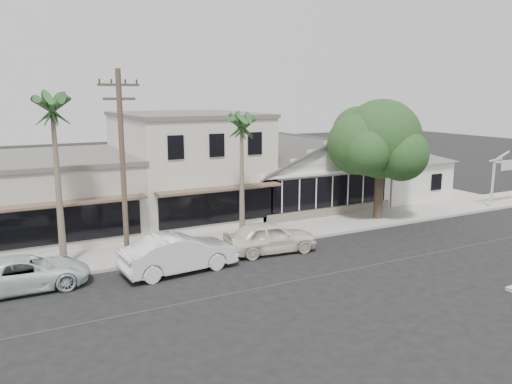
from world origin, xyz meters
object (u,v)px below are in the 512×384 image
utility_pole (123,165)px  car_1 (179,253)px  car_0 (270,237)px  shade_tree (378,141)px  car_2 (25,273)px

utility_pole → car_1: 4.70m
car_0 → car_1: (-5.00, -0.50, 0.05)m
shade_tree → car_2: bearing=-173.3°
utility_pole → shade_tree: utility_pole is taller
utility_pole → car_2: utility_pole is taller
car_0 → shade_tree: size_ratio=0.62×
car_0 → utility_pole: bearing=85.5°
car_2 → utility_pole: bearing=-78.4°
utility_pole → car_1: utility_pole is taller
car_0 → car_2: 11.29m
car_1 → car_2: (-6.29, 0.88, -0.16)m
car_2 → shade_tree: (20.54, 2.41, 4.33)m
car_0 → shade_tree: (9.25, 2.79, 4.23)m
car_1 → car_0: bearing=-89.1°
car_0 → shade_tree: 10.55m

